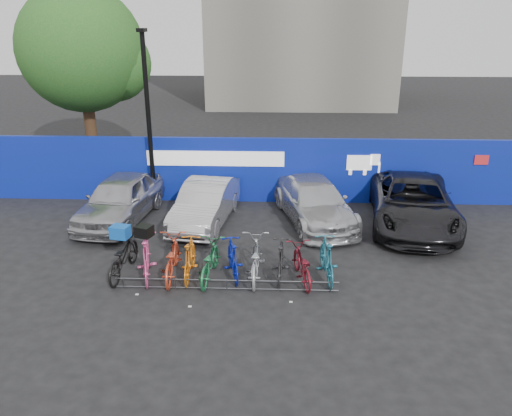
# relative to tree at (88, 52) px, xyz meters

# --- Properties ---
(ground) EXTENTS (100.00, 100.00, 0.00)m
(ground) POSITION_rel_tree_xyz_m (6.77, -10.06, -5.07)
(ground) COLOR black
(ground) RESTS_ON ground
(hoarding) EXTENTS (22.00, 0.18, 2.40)m
(hoarding) POSITION_rel_tree_xyz_m (6.78, -4.06, -3.86)
(hoarding) COLOR navy
(hoarding) RESTS_ON ground
(tree) EXTENTS (5.40, 5.20, 7.80)m
(tree) POSITION_rel_tree_xyz_m (0.00, 0.00, 0.00)
(tree) COLOR #382314
(tree) RESTS_ON ground
(lamppost) EXTENTS (0.25, 0.50, 6.11)m
(lamppost) POSITION_rel_tree_xyz_m (3.57, -4.66, -1.80)
(lamppost) COLOR black
(lamppost) RESTS_ON ground
(bike_rack) EXTENTS (5.60, 0.03, 0.30)m
(bike_rack) POSITION_rel_tree_xyz_m (6.77, -10.66, -4.91)
(bike_rack) COLOR #595B60
(bike_rack) RESTS_ON ground
(car_0) EXTENTS (2.38, 4.72, 1.54)m
(car_0) POSITION_rel_tree_xyz_m (2.79, -6.14, -4.30)
(car_0) COLOR #A8A7AC
(car_0) RESTS_ON ground
(car_1) EXTENTS (2.04, 4.35, 1.38)m
(car_1) POSITION_rel_tree_xyz_m (5.66, -6.26, -4.38)
(car_1) COLOR #B0AFB4
(car_1) RESTS_ON ground
(car_2) EXTENTS (3.01, 5.07, 1.38)m
(car_2) POSITION_rel_tree_xyz_m (9.27, -5.92, -4.38)
(car_2) COLOR #B9BABE
(car_2) RESTS_ON ground
(car_3) EXTENTS (3.32, 5.90, 1.55)m
(car_3) POSITION_rel_tree_xyz_m (12.46, -6.12, -4.29)
(car_3) COLOR black
(car_3) RESTS_ON ground
(bike_0) EXTENTS (0.85, 2.08, 1.07)m
(bike_0) POSITION_rel_tree_xyz_m (3.97, -9.93, -4.53)
(bike_0) COLOR black
(bike_0) RESTS_ON ground
(bike_1) EXTENTS (0.96, 2.02, 1.17)m
(bike_1) POSITION_rel_tree_xyz_m (4.63, -10.04, -4.49)
(bike_1) COLOR #E44E8E
(bike_1) RESTS_ON ground
(bike_2) EXTENTS (0.81, 2.05, 1.06)m
(bike_2) POSITION_rel_tree_xyz_m (5.27, -9.99, -4.54)
(bike_2) COLOR #C54024
(bike_2) RESTS_ON ground
(bike_3) EXTENTS (0.52, 1.77, 1.06)m
(bike_3) POSITION_rel_tree_xyz_m (5.75, -9.99, -4.54)
(bike_3) COLOR orange
(bike_3) RESTS_ON ground
(bike_4) EXTENTS (0.84, 1.94, 0.99)m
(bike_4) POSITION_rel_tree_xyz_m (6.27, -10.06, -4.57)
(bike_4) COLOR #1C6B3B
(bike_4) RESTS_ON ground
(bike_5) EXTENTS (0.84, 1.75, 1.02)m
(bike_5) POSITION_rel_tree_xyz_m (6.87, -9.91, -4.56)
(bike_5) COLOR #09199F
(bike_5) RESTS_ON ground
(bike_6) EXTENTS (0.71, 2.03, 1.07)m
(bike_6) POSITION_rel_tree_xyz_m (7.45, -9.96, -4.54)
(bike_6) COLOR #9A9DA1
(bike_6) RESTS_ON ground
(bike_7) EXTENTS (0.59, 1.73, 1.02)m
(bike_7) POSITION_rel_tree_xyz_m (8.13, -9.94, -4.56)
(bike_7) COLOR #252527
(bike_7) RESTS_ON ground
(bike_8) EXTENTS (0.94, 1.88, 0.94)m
(bike_8) POSITION_rel_tree_xyz_m (8.66, -10.10, -4.60)
(bike_8) COLOR maroon
(bike_8) RESTS_ON ground
(bike_9) EXTENTS (0.66, 1.88, 1.11)m
(bike_9) POSITION_rel_tree_xyz_m (9.32, -9.93, -4.51)
(bike_9) COLOR #1E677B
(bike_9) RESTS_ON ground
(cargo_crate) EXTENTS (0.52, 0.44, 0.33)m
(cargo_crate) POSITION_rel_tree_xyz_m (3.97, -9.93, -3.83)
(cargo_crate) COLOR #104DAC
(cargo_crate) RESTS_ON bike_0
(cargo_topcase) EXTENTS (0.49, 0.46, 0.29)m
(cargo_topcase) POSITION_rel_tree_xyz_m (4.63, -10.04, -3.76)
(cargo_topcase) COLOR black
(cargo_topcase) RESTS_ON bike_1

